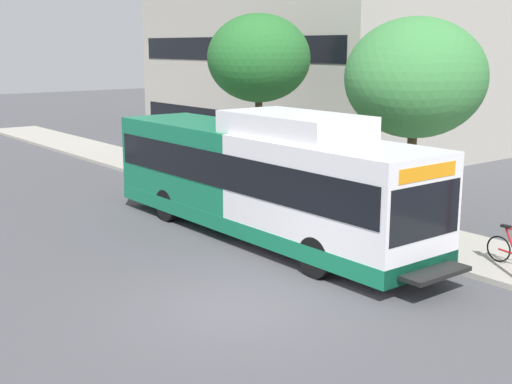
{
  "coord_description": "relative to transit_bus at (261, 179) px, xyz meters",
  "views": [
    {
      "loc": [
        -7.92,
        -10.76,
        5.37
      ],
      "look_at": [
        2.91,
        3.01,
        1.6
      ],
      "focal_mm": 47.78,
      "sensor_mm": 36.0,
      "label": 1
    }
  ],
  "objects": [
    {
      "name": "street_tree_near_stop",
      "position": [
        4.14,
        -1.92,
        2.75
      ],
      "size": [
        4.08,
        4.08,
        6.06
      ],
      "color": "#4C3823",
      "rests_on": "sidewalk_curb"
    },
    {
      "name": "transit_bus",
      "position": [
        0.0,
        0.0,
        0.0
      ],
      "size": [
        2.58,
        12.25,
        3.65
      ],
      "color": "white",
      "rests_on": "ground"
    },
    {
      "name": "sidewalk_curb",
      "position": [
        3.18,
        2.07,
        -1.63
      ],
      "size": [
        3.0,
        56.0,
        0.14
      ],
      "primitive_type": "cube",
      "color": "#A8A399",
      "rests_on": "ground"
    },
    {
      "name": "street_tree_mid_block",
      "position": [
        4.29,
        5.52,
        3.2
      ],
      "size": [
        3.85,
        3.85,
        6.42
      ],
      "color": "#4C3823",
      "rests_on": "sidewalk_curb"
    },
    {
      "name": "ground_plane",
      "position": [
        -3.82,
        4.07,
        -1.7
      ],
      "size": [
        120.0,
        120.0,
        0.0
      ],
      "primitive_type": "plane",
      "color": "#4C4C51"
    }
  ]
}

